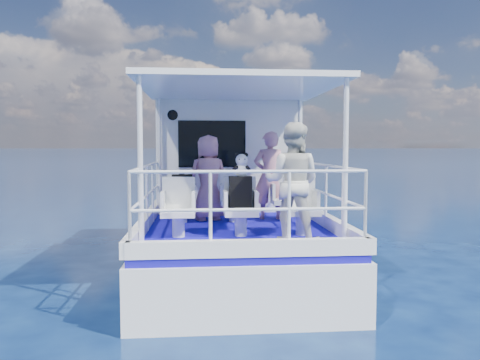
% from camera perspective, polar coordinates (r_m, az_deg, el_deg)
% --- Properties ---
extents(ground, '(2000.00, 2000.00, 0.00)m').
position_cam_1_polar(ground, '(8.11, -0.60, -11.61)').
color(ground, '#08183D').
rests_on(ground, ground).
extents(hull, '(3.00, 7.00, 1.60)m').
position_cam_1_polar(hull, '(9.08, -1.08, -9.92)').
color(hull, white).
rests_on(hull, ground).
extents(deck, '(2.90, 6.90, 0.10)m').
position_cam_1_polar(deck, '(8.91, -1.09, -4.60)').
color(deck, '#10097E').
rests_on(deck, hull).
extents(cabin, '(2.85, 2.00, 2.20)m').
position_cam_1_polar(cabin, '(10.11, -1.59, 2.96)').
color(cabin, white).
rests_on(cabin, deck).
extents(canopy, '(3.00, 3.20, 0.08)m').
position_cam_1_polar(canopy, '(7.67, -0.50, 11.16)').
color(canopy, white).
rests_on(canopy, cabin).
extents(canopy_posts, '(2.77, 2.97, 2.20)m').
position_cam_1_polar(canopy_posts, '(7.57, -0.46, 2.61)').
color(canopy_posts, white).
rests_on(canopy_posts, deck).
extents(railings, '(2.84, 3.59, 1.00)m').
position_cam_1_polar(railings, '(7.28, -0.26, -2.17)').
color(railings, white).
rests_on(railings, deck).
extents(seat_port_fwd, '(0.48, 0.46, 0.38)m').
position_cam_1_polar(seat_port_fwd, '(8.07, -7.11, -3.81)').
color(seat_port_fwd, silver).
rests_on(seat_port_fwd, deck).
extents(seat_center_fwd, '(0.48, 0.46, 0.38)m').
position_cam_1_polar(seat_center_fwd, '(8.09, -0.71, -3.77)').
color(seat_center_fwd, silver).
rests_on(seat_center_fwd, deck).
extents(seat_stbd_fwd, '(0.48, 0.46, 0.38)m').
position_cam_1_polar(seat_stbd_fwd, '(8.20, 5.59, -3.68)').
color(seat_stbd_fwd, silver).
rests_on(seat_stbd_fwd, deck).
extents(seat_port_aft, '(0.48, 0.46, 0.38)m').
position_cam_1_polar(seat_port_aft, '(6.79, -7.52, -5.30)').
color(seat_port_aft, silver).
rests_on(seat_port_aft, deck).
extents(seat_center_aft, '(0.48, 0.46, 0.38)m').
position_cam_1_polar(seat_center_aft, '(6.81, 0.10, -5.24)').
color(seat_center_aft, silver).
rests_on(seat_center_aft, deck).
extents(seat_stbd_aft, '(0.48, 0.46, 0.38)m').
position_cam_1_polar(seat_stbd_aft, '(6.94, 7.55, -5.10)').
color(seat_stbd_aft, silver).
rests_on(seat_stbd_aft, deck).
extents(passenger_port_fwd, '(0.66, 0.56, 1.50)m').
position_cam_1_polar(passenger_port_fwd, '(8.24, -3.90, 0.28)').
color(passenger_port_fwd, '#C98290').
rests_on(passenger_port_fwd, deck).
extents(passenger_stbd_fwd, '(0.58, 0.39, 1.57)m').
position_cam_1_polar(passenger_stbd_fwd, '(8.36, 3.63, 0.56)').
color(passenger_stbd_fwd, '#C98292').
rests_on(passenger_stbd_fwd, deck).
extents(passenger_stbd_aft, '(0.96, 0.87, 1.62)m').
position_cam_1_polar(passenger_stbd_aft, '(6.38, 6.39, -0.28)').
color(passenger_stbd_aft, beige).
rests_on(passenger_stbd_aft, deck).
extents(backpack_port, '(0.34, 0.19, 0.45)m').
position_cam_1_polar(backpack_port, '(7.94, -7.06, -0.94)').
color(backpack_port, black).
rests_on(backpack_port, seat_port_fwd).
extents(backpack_center, '(0.32, 0.18, 0.49)m').
position_cam_1_polar(backpack_center, '(6.77, 0.05, -1.60)').
color(backpack_center, black).
rests_on(backpack_center, seat_center_aft).
extents(compact_camera, '(0.09, 0.05, 0.05)m').
position_cam_1_polar(compact_camera, '(7.93, -7.12, 0.87)').
color(compact_camera, black).
rests_on(compact_camera, backpack_port).
extents(panda, '(0.22, 0.18, 0.34)m').
position_cam_1_polar(panda, '(6.74, 0.18, 1.88)').
color(panda, silver).
rests_on(panda, backpack_center).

